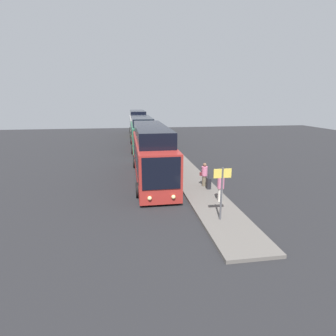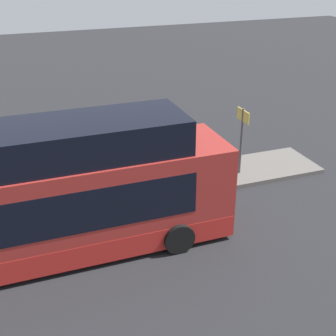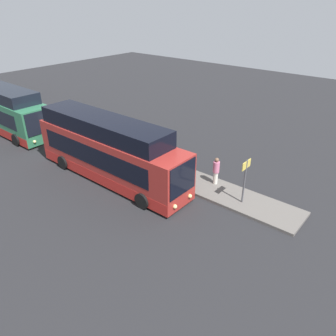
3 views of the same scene
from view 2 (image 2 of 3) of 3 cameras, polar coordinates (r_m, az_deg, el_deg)
name	(u,v)px [view 2 (image 2 of 3)]	position (r m, az deg, el deg)	size (l,w,h in m)	color
ground	(88,244)	(14.84, -9.72, -9.16)	(80.00, 80.00, 0.00)	#232326
platform	(72,200)	(17.18, -11.64, -3.82)	(20.00, 2.45, 0.16)	#605B56
bus_lead	(30,204)	(13.70, -16.52, -4.20)	(11.68, 2.76, 4.05)	maroon
passenger_boarding	(106,165)	(17.34, -7.58, 0.31)	(0.66, 0.52, 1.63)	#6B604C
passenger_waiting	(178,151)	(18.19, 1.17, 2.09)	(0.47, 0.47, 1.76)	silver
suitcase	(122,173)	(17.79, -5.68, -0.65)	(0.39, 0.26, 0.98)	black
sign_post	(242,132)	(18.15, 9.00, 4.36)	(0.10, 0.88, 2.66)	#4C4C51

